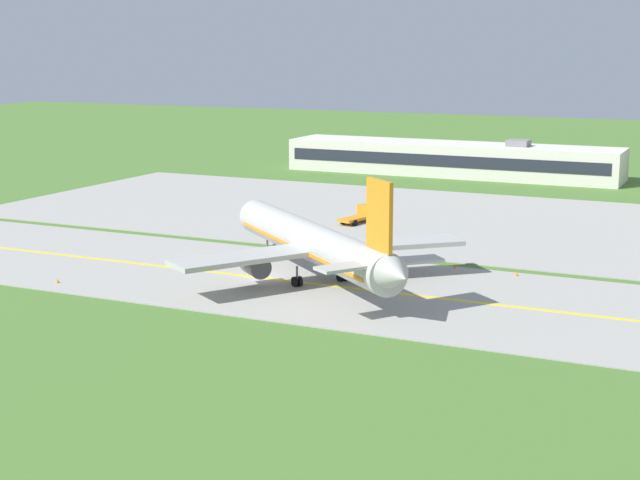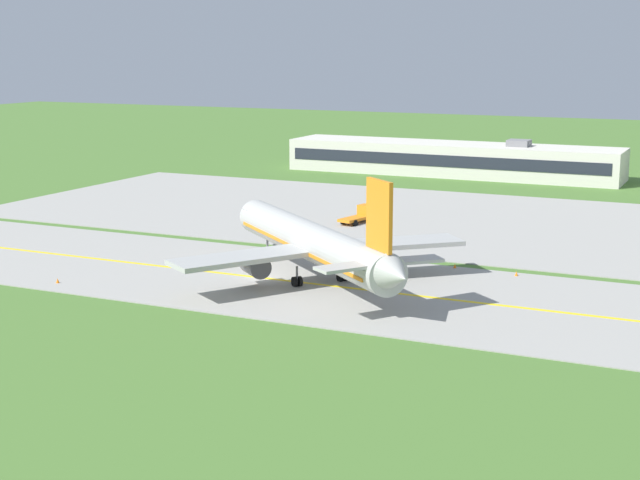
{
  "view_description": "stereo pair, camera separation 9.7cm",
  "coord_description": "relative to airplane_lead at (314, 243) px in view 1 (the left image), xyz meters",
  "views": [
    {
      "loc": [
        47.87,
        -87.28,
        24.52
      ],
      "look_at": [
        5.3,
        3.73,
        4.0
      ],
      "focal_mm": 53.5,
      "sensor_mm": 36.0,
      "label": 1
    },
    {
      "loc": [
        47.95,
        -87.24,
        24.52
      ],
      "look_at": [
        5.3,
        3.73,
        4.0
      ],
      "focal_mm": 53.5,
      "sensor_mm": 36.0,
      "label": 2
    }
  ],
  "objects": [
    {
      "name": "airplane_lead",
      "position": [
        0.0,
        0.0,
        0.0
      ],
      "size": [
        32.74,
        29.6,
        12.7
      ],
      "color": "#ADADA8",
      "rests_on": "ground"
    },
    {
      "name": "traffic_cone_near_edge",
      "position": [
        19.01,
        11.05,
        -3.83
      ],
      "size": [
        0.44,
        0.44,
        0.6
      ],
      "primitive_type": "cone",
      "color": "orange",
      "rests_on": "ground"
    },
    {
      "name": "apron_pad",
      "position": [
        4.32,
        40.59,
        -4.08
      ],
      "size": [
        140.0,
        52.0,
        0.1
      ],
      "primitive_type": "cube",
      "color": "#9E9B93",
      "rests_on": "ground"
    },
    {
      "name": "traffic_cone_mid_edge",
      "position": [
        -23.87,
        -12.5,
        -3.83
      ],
      "size": [
        0.44,
        0.44,
        0.6
      ],
      "primitive_type": "cone",
      "color": "orange",
      "rests_on": "ground"
    },
    {
      "name": "traffic_cone_far_edge",
      "position": [
        11.86,
        11.84,
        -3.83
      ],
      "size": [
        0.44,
        0.44,
        0.6
      ],
      "primitive_type": "cone",
      "color": "orange",
      "rests_on": "ground"
    },
    {
      "name": "service_truck_catering",
      "position": [
        -8.63,
        33.6,
        -2.95
      ],
      "size": [
        3.45,
        6.69,
        2.59
      ],
      "color": "orange",
      "rests_on": "ground"
    },
    {
      "name": "taxiway_centreline",
      "position": [
        -5.68,
        -1.41,
        -4.03
      ],
      "size": [
        220.0,
        0.6,
        0.01
      ],
      "primitive_type": "cube",
      "color": "yellow",
      "rests_on": "taxiway_strip"
    },
    {
      "name": "taxiway_strip",
      "position": [
        -5.68,
        -1.41,
        -4.08
      ],
      "size": [
        240.0,
        28.0,
        0.1
      ],
      "primitive_type": "cube",
      "color": "#9E9B93",
      "rests_on": "ground"
    },
    {
      "name": "ground_plane",
      "position": [
        -5.68,
        -1.41,
        -4.13
      ],
      "size": [
        500.0,
        500.0,
        0.0
      ],
      "primitive_type": "plane",
      "color": "#47702D"
    },
    {
      "name": "terminal_building",
      "position": [
        -12.38,
        88.23,
        -1.07
      ],
      "size": [
        64.25,
        12.52,
        7.29
      ],
      "color": "beige",
      "rests_on": "ground"
    }
  ]
}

